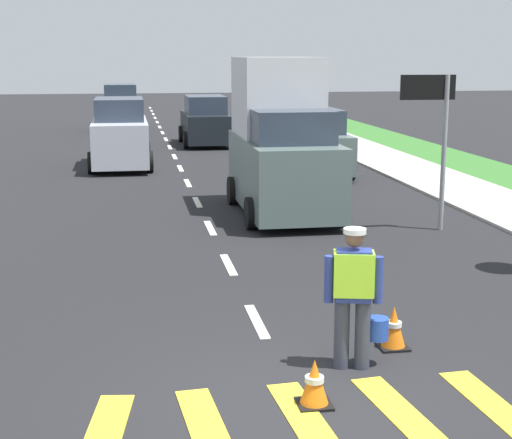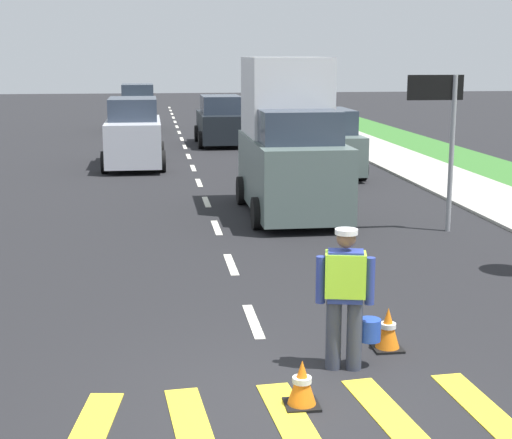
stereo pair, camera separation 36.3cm
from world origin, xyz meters
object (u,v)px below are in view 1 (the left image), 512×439
delivery_truck (282,143)px  traffic_cone_far (314,383)px  car_parked_far (312,144)px  car_oncoming_second (120,135)px  road_worker (355,291)px  lane_direction_sign (434,114)px  car_oncoming_third (121,109)px  traffic_cone_near (394,327)px  car_outgoing_far (205,122)px

delivery_truck → traffic_cone_far: bearing=-99.3°
car_parked_far → car_oncoming_second: bearing=156.2°
road_worker → lane_direction_sign: 7.90m
car_oncoming_third → traffic_cone_far: bearing=-86.2°
delivery_truck → car_oncoming_third: 21.16m
lane_direction_sign → car_oncoming_third: lane_direction_sign is taller
delivery_truck → car_parked_far: delivery_truck is taller
traffic_cone_far → car_parked_far: size_ratio=0.13×
traffic_cone_near → car_oncoming_third: car_oncoming_third is taller
road_worker → car_parked_far: car_parked_far is taller
car_outgoing_far → lane_direction_sign: bearing=-79.7°
lane_direction_sign → car_oncoming_third: (-6.40, 23.16, -1.37)m
car_parked_far → car_oncoming_second: (-5.78, 2.54, 0.11)m
traffic_cone_near → car_parked_far: car_parked_far is taller
traffic_cone_near → traffic_cone_far: bearing=-133.4°
car_outgoing_far → delivery_truck: bearing=-88.7°
lane_direction_sign → traffic_cone_far: size_ratio=6.34×
lane_direction_sign → car_oncoming_second: 12.42m
lane_direction_sign → car_outgoing_far: size_ratio=0.77×
road_worker → car_oncoming_second: bearing=98.9°
lane_direction_sign → car_oncoming_second: (-6.39, 10.56, -1.37)m
delivery_truck → car_oncoming_third: bearing=100.1°
traffic_cone_near → traffic_cone_far: 1.98m
lane_direction_sign → traffic_cone_near: bearing=-115.3°
road_worker → traffic_cone_far: bearing=-127.0°
traffic_cone_far → car_oncoming_second: size_ratio=0.12×
car_outgoing_far → car_oncoming_third: (-3.39, 6.58, 0.11)m
traffic_cone_near → car_oncoming_third: (-3.41, 29.49, 0.77)m
car_oncoming_third → delivery_truck: bearing=-79.9°
traffic_cone_near → car_parked_far: 14.56m
delivery_truck → car_oncoming_second: 9.04m
road_worker → traffic_cone_far: 1.34m
car_oncoming_third → lane_direction_sign: bearing=-74.6°
road_worker → car_oncoming_second: 17.62m
car_parked_far → car_oncoming_second: 6.31m
lane_direction_sign → car_oncoming_second: lane_direction_sign is taller
road_worker → car_oncoming_third: bearing=95.2°
traffic_cone_far → delivery_truck: bearing=80.7°
car_oncoming_second → car_oncoming_third: bearing=90.1°
traffic_cone_near → car_outgoing_far: car_outgoing_far is taller
traffic_cone_far → traffic_cone_near: bearing=46.6°
traffic_cone_near → delivery_truck: 8.78m
car_oncoming_second → lane_direction_sign: bearing=-58.8°
car_outgoing_far → traffic_cone_far: bearing=-93.1°
car_parked_far → car_oncoming_third: car_oncoming_third is taller
traffic_cone_far → car_outgoing_far: (1.34, 24.35, 0.67)m
road_worker → lane_direction_sign: size_ratio=0.52×
delivery_truck → car_parked_far: (2.08, 5.68, -0.68)m
road_worker → car_parked_far: bearing=78.4°
car_oncoming_third → car_outgoing_far: bearing=-62.7°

